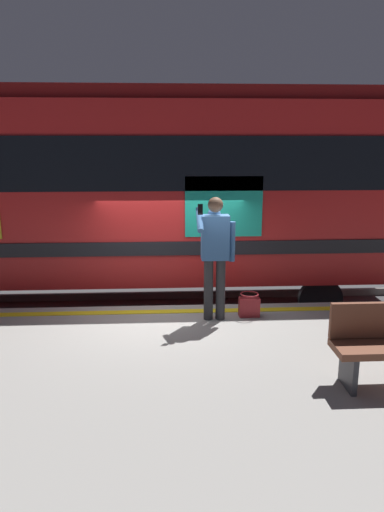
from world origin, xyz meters
TOP-DOWN VIEW (x-y plane):
  - ground_plane at (0.00, 0.00)m, footprint 24.39×24.39m
  - platform at (0.00, 2.37)m, footprint 12.76×4.74m
  - safety_line at (0.00, 0.30)m, footprint 12.51×0.16m
  - track_rail_near at (0.00, -1.41)m, footprint 16.59×0.08m
  - track_rail_far at (0.00, -2.85)m, footprint 16.59×0.08m
  - train_carriage at (1.29, -2.13)m, footprint 12.59×3.04m
  - passenger at (-0.64, 0.63)m, footprint 0.57×0.55m
  - handbag at (-1.18, 0.56)m, footprint 0.31×0.28m

SIDE VIEW (x-z plane):
  - ground_plane at x=0.00m, z-range 0.00..0.00m
  - track_rail_near at x=0.00m, z-range 0.00..0.16m
  - track_rail_far at x=0.00m, z-range 0.00..0.16m
  - platform at x=0.00m, z-range 0.00..0.85m
  - safety_line at x=0.00m, z-range 0.85..0.86m
  - handbag at x=-1.18m, z-range 0.84..1.20m
  - passenger at x=-0.64m, z-range 1.02..2.87m
  - train_carriage at x=1.29m, z-range 0.54..4.76m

